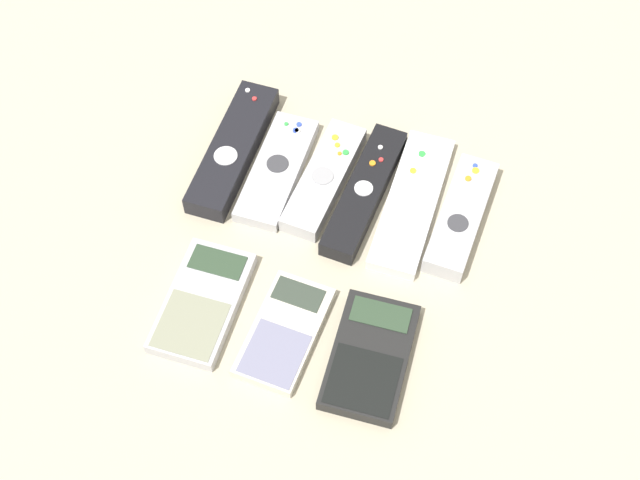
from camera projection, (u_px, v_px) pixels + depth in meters
name	position (u px, v px, depth m)	size (l,w,h in m)	color
ground_plane	(312.00, 266.00, 1.06)	(3.00, 3.00, 0.00)	#B2A88E
remote_0	(233.00, 149.00, 1.14)	(0.05, 0.21, 0.03)	black
remote_1	(277.00, 170.00, 1.12)	(0.06, 0.17, 0.02)	#B7B7BC
remote_2	(324.00, 179.00, 1.11)	(0.06, 0.18, 0.02)	#B7B7BC
remote_3	(364.00, 192.00, 1.10)	(0.05, 0.20, 0.03)	black
remote_4	(412.00, 202.00, 1.10)	(0.06, 0.21, 0.02)	white
remote_5	(461.00, 216.00, 1.08)	(0.05, 0.17, 0.03)	#B7B7BC
calculator_0	(202.00, 302.00, 1.02)	(0.08, 0.15, 0.02)	#B2B2B7
calculator_1	(283.00, 331.00, 1.00)	(0.08, 0.14, 0.02)	beige
calculator_2	(370.00, 356.00, 0.98)	(0.09, 0.15, 0.02)	black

